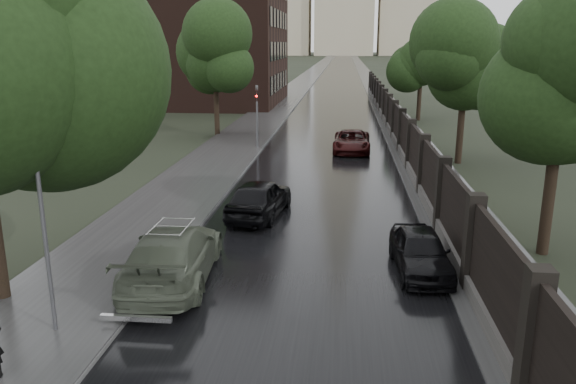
{
  "coord_description": "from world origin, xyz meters",
  "views": [
    {
      "loc": [
        1.07,
        -9.56,
        6.52
      ],
      "look_at": [
        -0.79,
        9.18,
        1.5
      ],
      "focal_mm": 35.0,
      "sensor_mm": 36.0,
      "label": 1
    }
  ],
  "objects_px": {
    "tree_right_c": "(421,62)",
    "car_right_near": "(420,251)",
    "tree_left_far": "(215,62)",
    "lamp_post": "(43,225)",
    "traffic_light": "(257,111)",
    "hatchback_left": "(259,198)",
    "volga_sedan": "(173,255)",
    "car_right_far": "(352,141)",
    "tree_right_b": "(465,73)",
    "tree_right_a": "(561,97)"
  },
  "relations": [
    {
      "from": "tree_left_far",
      "to": "tree_right_a",
      "type": "height_order",
      "value": "tree_left_far"
    },
    {
      "from": "tree_left_far",
      "to": "tree_right_b",
      "type": "distance_m",
      "value": 17.45
    },
    {
      "from": "tree_right_c",
      "to": "traffic_light",
      "type": "relative_size",
      "value": 1.75
    },
    {
      "from": "tree_left_far",
      "to": "lamp_post",
      "type": "height_order",
      "value": "tree_left_far"
    },
    {
      "from": "tree_left_far",
      "to": "tree_right_b",
      "type": "relative_size",
      "value": 1.05
    },
    {
      "from": "volga_sedan",
      "to": "hatchback_left",
      "type": "distance_m",
      "value": 6.45
    },
    {
      "from": "tree_right_c",
      "to": "car_right_near",
      "type": "distance_m",
      "value": 34.4
    },
    {
      "from": "car_right_far",
      "to": "lamp_post",
      "type": "bearing_deg",
      "value": -105.43
    },
    {
      "from": "traffic_light",
      "to": "hatchback_left",
      "type": "bearing_deg",
      "value": -80.99
    },
    {
      "from": "lamp_post",
      "to": "hatchback_left",
      "type": "height_order",
      "value": "lamp_post"
    },
    {
      "from": "tree_right_c",
      "to": "traffic_light",
      "type": "bearing_deg",
      "value": -128.18
    },
    {
      "from": "tree_right_c",
      "to": "volga_sedan",
      "type": "distance_m",
      "value": 37.18
    },
    {
      "from": "volga_sedan",
      "to": "hatchback_left",
      "type": "xyz_separation_m",
      "value": [
        1.51,
        6.27,
        -0.04
      ]
    },
    {
      "from": "tree_right_c",
      "to": "car_right_near",
      "type": "height_order",
      "value": "tree_right_c"
    },
    {
      "from": "tree_right_c",
      "to": "traffic_light",
      "type": "distance_m",
      "value": 19.26
    },
    {
      "from": "traffic_light",
      "to": "tree_right_a",
      "type": "bearing_deg",
      "value": -55.23
    },
    {
      "from": "tree_right_a",
      "to": "volga_sedan",
      "type": "bearing_deg",
      "value": -163.74
    },
    {
      "from": "tree_left_far",
      "to": "tree_right_b",
      "type": "xyz_separation_m",
      "value": [
        15.5,
        -8.0,
        -0.29
      ]
    },
    {
      "from": "lamp_post",
      "to": "volga_sedan",
      "type": "distance_m",
      "value": 4.18
    },
    {
      "from": "car_right_near",
      "to": "car_right_far",
      "type": "distance_m",
      "value": 18.69
    },
    {
      "from": "traffic_light",
      "to": "car_right_near",
      "type": "height_order",
      "value": "traffic_light"
    },
    {
      "from": "tree_right_b",
      "to": "traffic_light",
      "type": "distance_m",
      "value": 12.44
    },
    {
      "from": "volga_sedan",
      "to": "car_right_near",
      "type": "xyz_separation_m",
      "value": [
        7.0,
        1.35,
        -0.15
      ]
    },
    {
      "from": "lamp_post",
      "to": "volga_sedan",
      "type": "relative_size",
      "value": 0.95
    },
    {
      "from": "tree_right_b",
      "to": "car_right_near",
      "type": "distance_m",
      "value": 16.96
    },
    {
      "from": "tree_right_a",
      "to": "volga_sedan",
      "type": "distance_m",
      "value": 12.29
    },
    {
      "from": "hatchback_left",
      "to": "car_right_near",
      "type": "distance_m",
      "value": 7.37
    },
    {
      "from": "car_right_far",
      "to": "hatchback_left",
      "type": "bearing_deg",
      "value": -103.73
    },
    {
      "from": "car_right_far",
      "to": "tree_right_c",
      "type": "bearing_deg",
      "value": 70.23
    },
    {
      "from": "volga_sedan",
      "to": "tree_right_b",
      "type": "bearing_deg",
      "value": -127.0
    },
    {
      "from": "tree_right_a",
      "to": "tree_right_c",
      "type": "distance_m",
      "value": 32.0
    },
    {
      "from": "car_right_near",
      "to": "traffic_light",
      "type": "bearing_deg",
      "value": 108.61
    },
    {
      "from": "tree_left_far",
      "to": "car_right_near",
      "type": "xyz_separation_m",
      "value": [
        11.4,
        -23.89,
        -4.61
      ]
    },
    {
      "from": "lamp_post",
      "to": "volga_sedan",
      "type": "height_order",
      "value": "lamp_post"
    },
    {
      "from": "lamp_post",
      "to": "car_right_far",
      "type": "bearing_deg",
      "value": 73.23
    },
    {
      "from": "tree_right_a",
      "to": "tree_right_b",
      "type": "xyz_separation_m",
      "value": [
        0.0,
        14.0,
        0.0
      ]
    },
    {
      "from": "tree_right_c",
      "to": "hatchback_left",
      "type": "height_order",
      "value": "tree_right_c"
    },
    {
      "from": "tree_left_far",
      "to": "car_right_far",
      "type": "distance_m",
      "value": 11.87
    },
    {
      "from": "lamp_post",
      "to": "car_right_far",
      "type": "xyz_separation_m",
      "value": [
        7.0,
        23.22,
        -2.01
      ]
    },
    {
      "from": "tree_right_a",
      "to": "lamp_post",
      "type": "bearing_deg",
      "value": -153.26
    },
    {
      "from": "tree_right_c",
      "to": "car_right_far",
      "type": "bearing_deg",
      "value": -111.12
    },
    {
      "from": "car_right_far",
      "to": "car_right_near",
      "type": "bearing_deg",
      "value": -83.13
    },
    {
      "from": "traffic_light",
      "to": "tree_right_c",
      "type": "bearing_deg",
      "value": 51.82
    },
    {
      "from": "lamp_post",
      "to": "car_right_near",
      "type": "relative_size",
      "value": 1.37
    },
    {
      "from": "lamp_post",
      "to": "hatchback_left",
      "type": "bearing_deg",
      "value": 70.83
    },
    {
      "from": "volga_sedan",
      "to": "car_right_far",
      "type": "xyz_separation_m",
      "value": [
        5.2,
        19.96,
        -0.12
      ]
    },
    {
      "from": "volga_sedan",
      "to": "car_right_far",
      "type": "bearing_deg",
      "value": -108.83
    },
    {
      "from": "tree_left_far",
      "to": "traffic_light",
      "type": "height_order",
      "value": "tree_left_far"
    },
    {
      "from": "car_right_near",
      "to": "car_right_far",
      "type": "height_order",
      "value": "car_right_far"
    },
    {
      "from": "volga_sedan",
      "to": "lamp_post",
      "type": "bearing_deg",
      "value": 56.89
    }
  ]
}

